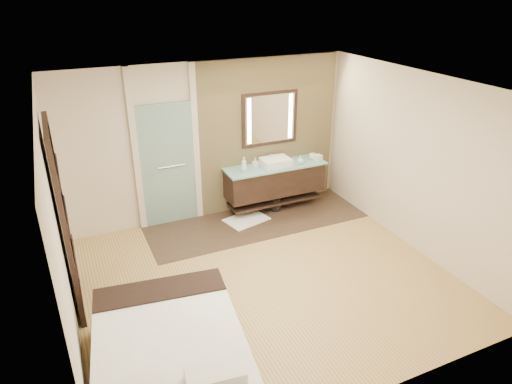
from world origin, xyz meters
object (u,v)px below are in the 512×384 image
vanity (275,180)px  bed (170,353)px  waste_bin (275,204)px  mirror_unit (270,119)px

vanity → bed: size_ratio=0.89×
waste_bin → bed: bearing=-132.3°
mirror_unit → waste_bin: 1.56m
waste_bin → vanity: bearing=76.1°
mirror_unit → bed: bearing=-129.7°
vanity → bed: (-2.75, -3.08, -0.27)m
mirror_unit → vanity: bearing=-90.0°
vanity → mirror_unit: (0.00, 0.24, 1.07)m
bed → waste_bin: 4.07m
mirror_unit → bed: mirror_unit is taller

